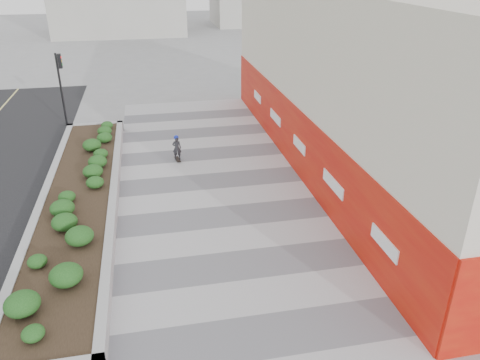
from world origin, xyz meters
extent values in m
plane|color=gray|center=(0.00, 0.00, 0.00)|extent=(160.00, 160.00, 0.00)
cube|color=#A8A8AD|center=(0.00, 3.00, 0.01)|extent=(8.00, 36.00, 0.01)
cube|color=beige|center=(7.00, 9.00, 4.00)|extent=(6.00, 24.00, 8.00)
cube|color=red|center=(4.02, 9.00, 1.50)|extent=(0.12, 24.00, 3.00)
cube|color=#9E9EA0|center=(-5.50, 15.85, 0.28)|extent=(3.00, 0.30, 0.55)
cube|color=#9E9EA0|center=(-6.85, 7.00, 0.28)|extent=(0.30, 18.00, 0.55)
cube|color=#9E9EA0|center=(-4.15, 7.00, 0.28)|extent=(0.30, 18.00, 0.55)
cube|color=#2D2116|center=(-5.50, 7.00, 0.25)|extent=(2.40, 17.40, 0.50)
cylinder|color=black|center=(-7.30, 17.50, 2.10)|extent=(0.12, 0.12, 4.20)
cube|color=black|center=(-7.12, 17.50, 3.75)|extent=(0.18, 0.28, 0.80)
cylinder|color=#595654|center=(0.50, 3.00, 0.00)|extent=(0.44, 0.44, 0.01)
cube|color=black|center=(-1.29, 10.85, 0.07)|extent=(0.29, 0.74, 0.02)
imported|color=#2B2C31|center=(-1.29, 10.85, 0.66)|extent=(0.45, 0.32, 1.16)
sphere|color=#1729C5|center=(-1.29, 10.85, 1.20)|extent=(0.23, 0.23, 0.23)
camera|label=1|loc=(-2.47, -10.43, 9.06)|focal=35.00mm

